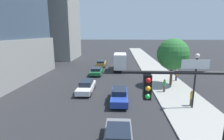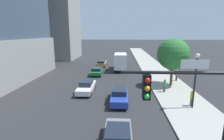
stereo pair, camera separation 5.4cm
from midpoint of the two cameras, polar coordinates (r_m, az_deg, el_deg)
The scene contains 14 objects.
sidewalk at distance 26.70m, azimuth 17.73°, elevation -4.23°, with size 5.27×120.00×0.15m, color #9E9B93.
construction_building at distance 54.22m, azimuth -18.97°, elevation 18.72°, with size 13.27×20.13×32.69m.
traffic_light_pole at distance 8.07m, azimuth 25.45°, elevation -10.81°, with size 4.61×0.48×6.15m.
street_lamp at distance 18.01m, azimuth 26.19°, elevation -0.78°, with size 0.44×0.44×5.36m.
street_tree at distance 25.03m, azimuth 19.70°, elevation 4.96°, with size 4.32×4.32×6.53m.
car_gray at distance 11.88m, azimuth 2.11°, elevation -21.83°, with size 1.85×4.64×1.38m.
car_white at distance 22.04m, azimuth -8.44°, elevation -5.40°, with size 1.74×4.79×1.47m.
car_green at distance 30.95m, azimuth -5.03°, elevation -0.32°, with size 1.94×4.69×1.31m.
car_gold at distance 38.39m, azimuth -3.43°, elevation 2.25°, with size 1.81×4.47×1.46m.
car_blue at distance 18.70m, azimuth 2.55°, elevation -8.45°, with size 1.76×4.74×1.50m.
box_truck at distance 34.27m, azimuth 2.88°, elevation 2.97°, with size 2.33×6.77×3.44m.
pedestrian_orange_shirt at distance 28.17m, azimuth 20.75°, elevation -1.63°, with size 0.34×0.34×1.69m.
pedestrian_yellow_shirt at distance 19.16m, azimuth 25.11°, elevation -8.46°, with size 0.34×0.34×1.61m.
pedestrian_green_shirt at distance 22.37m, azimuth 17.18°, elevation -4.92°, with size 0.34×0.34×1.63m.
Camera 2 is at (1.89, -4.78, 7.33)m, focal length 27.48 mm.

